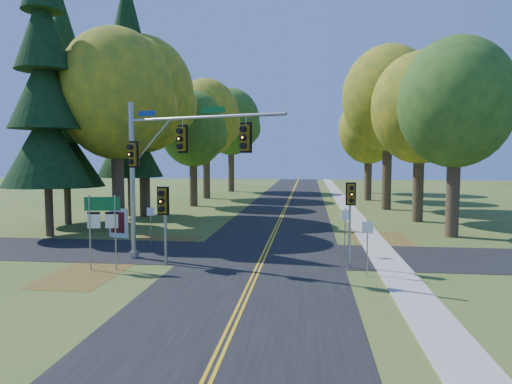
# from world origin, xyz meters

# --- Properties ---
(ground) EXTENTS (160.00, 160.00, 0.00)m
(ground) POSITION_xyz_m (0.00, 0.00, 0.00)
(ground) COLOR #39551E
(ground) RESTS_ON ground
(road_main) EXTENTS (8.00, 160.00, 0.02)m
(road_main) POSITION_xyz_m (0.00, 0.00, 0.01)
(road_main) COLOR black
(road_main) RESTS_ON ground
(road_cross) EXTENTS (60.00, 6.00, 0.02)m
(road_cross) POSITION_xyz_m (0.00, 2.00, 0.01)
(road_cross) COLOR black
(road_cross) RESTS_ON ground
(centerline_left) EXTENTS (0.10, 160.00, 0.01)m
(centerline_left) POSITION_xyz_m (-0.10, 0.00, 0.03)
(centerline_left) COLOR gold
(centerline_left) RESTS_ON road_main
(centerline_right) EXTENTS (0.10, 160.00, 0.01)m
(centerline_right) POSITION_xyz_m (0.10, 0.00, 0.03)
(centerline_right) COLOR gold
(centerline_right) RESTS_ON road_main
(sidewalk_east) EXTENTS (1.60, 160.00, 0.06)m
(sidewalk_east) POSITION_xyz_m (6.20, 0.00, 0.03)
(sidewalk_east) COLOR #9E998E
(sidewalk_east) RESTS_ON ground
(leaf_patch_w_near) EXTENTS (4.00, 6.00, 0.00)m
(leaf_patch_w_near) POSITION_xyz_m (-6.50, 4.00, 0.01)
(leaf_patch_w_near) COLOR brown
(leaf_patch_w_near) RESTS_ON ground
(leaf_patch_e) EXTENTS (3.50, 8.00, 0.00)m
(leaf_patch_e) POSITION_xyz_m (6.80, 6.00, 0.01)
(leaf_patch_e) COLOR brown
(leaf_patch_e) RESTS_ON ground
(leaf_patch_w_far) EXTENTS (3.00, 5.00, 0.00)m
(leaf_patch_w_far) POSITION_xyz_m (-7.50, -3.00, 0.01)
(leaf_patch_w_far) COLOR brown
(leaf_patch_w_far) RESTS_ON ground
(tree_w_a) EXTENTS (8.00, 8.00, 14.15)m
(tree_w_a) POSITION_xyz_m (-11.13, 9.38, 9.49)
(tree_w_a) COLOR #38281C
(tree_w_a) RESTS_ON ground
(tree_e_a) EXTENTS (7.20, 7.20, 12.73)m
(tree_e_a) POSITION_xyz_m (11.57, 8.77, 8.53)
(tree_e_a) COLOR #38281C
(tree_e_a) RESTS_ON ground
(tree_w_b) EXTENTS (8.60, 8.60, 15.38)m
(tree_w_b) POSITION_xyz_m (-11.72, 16.29, 10.37)
(tree_w_b) COLOR #38281C
(tree_w_b) RESTS_ON ground
(tree_e_b) EXTENTS (7.60, 7.60, 13.33)m
(tree_e_b) POSITION_xyz_m (10.97, 15.58, 8.90)
(tree_e_b) COLOR #38281C
(tree_e_b) RESTS_ON ground
(tree_w_c) EXTENTS (6.80, 6.80, 11.91)m
(tree_w_c) POSITION_xyz_m (-9.54, 24.47, 7.94)
(tree_w_c) COLOR #38281C
(tree_w_c) RESTS_ON ground
(tree_e_c) EXTENTS (8.80, 8.80, 15.79)m
(tree_e_c) POSITION_xyz_m (9.88, 23.69, 10.66)
(tree_e_c) COLOR #38281C
(tree_e_c) RESTS_ON ground
(tree_w_d) EXTENTS (8.20, 8.20, 14.56)m
(tree_w_d) POSITION_xyz_m (-10.13, 33.18, 9.78)
(tree_w_d) COLOR #38281C
(tree_w_d) RESTS_ON ground
(tree_e_d) EXTENTS (7.00, 7.00, 12.32)m
(tree_e_d) POSITION_xyz_m (9.26, 32.87, 8.24)
(tree_e_d) COLOR #38281C
(tree_e_d) RESTS_ON ground
(tree_w_e) EXTENTS (8.40, 8.40, 14.97)m
(tree_w_e) POSITION_xyz_m (-8.92, 44.09, 10.07)
(tree_w_e) COLOR #38281C
(tree_w_e) RESTS_ON ground
(tree_e_e) EXTENTS (7.80, 7.80, 13.74)m
(tree_e_e) POSITION_xyz_m (10.47, 43.58, 9.19)
(tree_e_e) COLOR #38281C
(tree_e_e) RESTS_ON ground
(pine_a) EXTENTS (5.60, 5.60, 19.48)m
(pine_a) POSITION_xyz_m (-14.50, 6.00, 9.18)
(pine_a) COLOR #38281C
(pine_a) RESTS_ON ground
(pine_b) EXTENTS (5.60, 5.60, 17.31)m
(pine_b) POSITION_xyz_m (-16.00, 11.00, 8.16)
(pine_b) COLOR #38281C
(pine_b) RESTS_ON ground
(pine_c) EXTENTS (5.60, 5.60, 20.56)m
(pine_c) POSITION_xyz_m (-13.00, 16.00, 9.69)
(pine_c) COLOR #38281C
(pine_c) RESTS_ON ground
(traffic_mast) EXTENTS (8.18, 3.26, 7.87)m
(traffic_mast) POSITION_xyz_m (-4.57, -0.40, 5.06)
(traffic_mast) COLOR #96989F
(traffic_mast) RESTS_ON ground
(east_signal_pole) EXTENTS (0.47, 0.54, 4.01)m
(east_signal_pole) POSITION_xyz_m (4.21, -0.64, 3.04)
(east_signal_pole) COLOR #93979B
(east_signal_pole) RESTS_ON ground
(ped_signal_pole) EXTENTS (0.60, 0.69, 3.78)m
(ped_signal_pole) POSITION_xyz_m (-4.51, -1.01, 2.81)
(ped_signal_pole) COLOR gray
(ped_signal_pole) RESTS_ON ground
(route_sign_cluster) EXTENTS (1.59, 0.34, 3.44)m
(route_sign_cluster) POSITION_xyz_m (-7.03, -2.08, 2.42)
(route_sign_cluster) COLOR gray
(route_sign_cluster) RESTS_ON ground
(info_kiosk) EXTENTS (1.35, 0.53, 1.86)m
(info_kiosk) POSITION_xyz_m (-9.78, 5.95, 0.93)
(info_kiosk) COLOR white
(info_kiosk) RESTS_ON ground
(reg_sign_e_north) EXTENTS (0.46, 0.19, 2.50)m
(reg_sign_e_north) POSITION_xyz_m (4.20, 2.13, 1.71)
(reg_sign_e_north) COLOR gray
(reg_sign_e_north) RESTS_ON ground
(reg_sign_e_south) EXTENTS (0.47, 0.09, 2.47)m
(reg_sign_e_south) POSITION_xyz_m (4.84, -1.85, 1.69)
(reg_sign_e_south) COLOR gray
(reg_sign_e_south) RESTS_ON ground
(reg_sign_w) EXTENTS (0.41, 0.21, 2.30)m
(reg_sign_w) POSITION_xyz_m (-6.82, 3.68, 1.57)
(reg_sign_w) COLOR gray
(reg_sign_w) RESTS_ON ground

